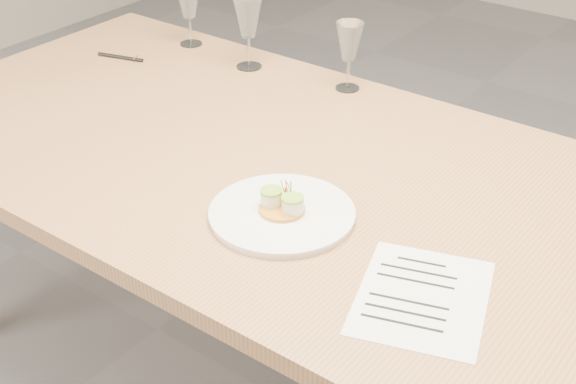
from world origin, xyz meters
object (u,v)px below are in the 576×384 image
Objects in this scene: dining_table at (350,213)px; ballpoint_pen at (121,57)px; wine_glass_0 at (188,1)px; wine_glass_1 at (248,18)px; recipe_sheet at (422,297)px; wine_glass_2 at (349,43)px; dinner_plate at (282,213)px.

dining_table is 0.95m from ballpoint_pen.
ballpoint_pen is (-0.92, 0.20, 0.07)m from dining_table.
dining_table is at bearing -25.90° from wine_glass_0.
wine_glass_0 is 0.92× the size of wine_glass_1.
ballpoint_pen is at bearing 142.05° from recipe_sheet.
wine_glass_0 is at bearing -178.85° from wine_glass_2.
dining_table is 12.64× the size of wine_glass_0.
wine_glass_2 is at bearing 1.15° from wine_glass_0.
recipe_sheet is at bearing -38.26° from dining_table.
dinner_plate is 1.55× the size of wine_glass_0.
recipe_sheet is at bearing -34.61° from wine_glass_1.
dinner_plate is (-0.04, -0.18, 0.08)m from dining_table.
wine_glass_0 is 0.56m from wine_glass_2.
ballpoint_pen is 0.26m from wine_glass_0.
wine_glass_0 reaches higher than recipe_sheet.
wine_glass_1 is at bearing -7.22° from wine_glass_0.
recipe_sheet is 0.89m from wine_glass_2.
dining_table is at bearing -55.81° from wine_glass_2.
wine_glass_0 reaches higher than dinner_plate.
dinner_plate is 0.79m from wine_glass_1.
dining_table is 8.16× the size of dinner_plate.
wine_glass_0 is (0.08, 0.21, 0.13)m from ballpoint_pen.
wine_glass_2 is at bearing 113.51° from recipe_sheet.
recipe_sheet is at bearing -35.76° from ballpoint_pen.
dinner_plate is at bearing -45.84° from wine_glass_1.
wine_glass_2 reaches higher than dinner_plate.
wine_glass_1 reaches higher than dinner_plate.
wine_glass_2 is (0.64, 0.22, 0.12)m from ballpoint_pen.
recipe_sheet reaches higher than dining_table.
recipe_sheet is 1.30m from ballpoint_pen.
wine_glass_2 is (0.56, 0.01, -0.00)m from wine_glass_0.
wine_glass_2 is at bearing 124.19° from dining_table.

